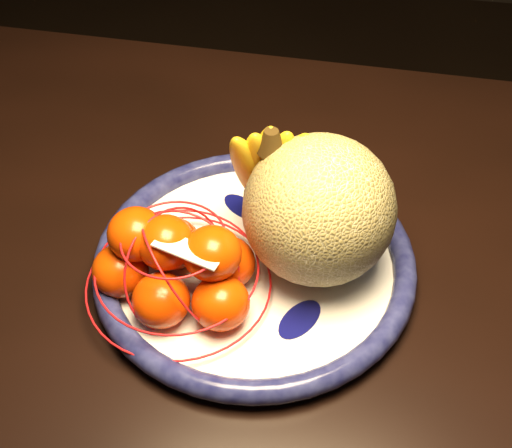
% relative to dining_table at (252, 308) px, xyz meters
% --- Properties ---
extents(dining_table, '(1.53, 0.94, 0.76)m').
position_rel_dining_table_xyz_m(dining_table, '(0.00, 0.00, 0.00)').
color(dining_table, black).
rests_on(dining_table, ground).
extents(fruit_bowl, '(0.38, 0.38, 0.03)m').
position_rel_dining_table_xyz_m(fruit_bowl, '(0.00, -0.01, 0.10)').
color(fruit_bowl, white).
rests_on(fruit_bowl, dining_table).
extents(cantaloupe, '(0.17, 0.17, 0.17)m').
position_rel_dining_table_xyz_m(cantaloupe, '(0.07, 0.01, 0.18)').
color(cantaloupe, olive).
rests_on(cantaloupe, fruit_bowl).
extents(banana_bunch, '(0.12, 0.12, 0.18)m').
position_rel_dining_table_xyz_m(banana_bunch, '(0.01, 0.07, 0.19)').
color(banana_bunch, gold).
rests_on(banana_bunch, fruit_bowl).
extents(mandarin_bag, '(0.27, 0.27, 0.13)m').
position_rel_dining_table_xyz_m(mandarin_bag, '(-0.07, -0.06, 0.14)').
color(mandarin_bag, '#EE4706').
rests_on(mandarin_bag, fruit_bowl).
extents(price_tag, '(0.08, 0.04, 0.01)m').
position_rel_dining_table_xyz_m(price_tag, '(-0.05, -0.08, 0.19)').
color(price_tag, white).
rests_on(price_tag, mandarin_bag).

